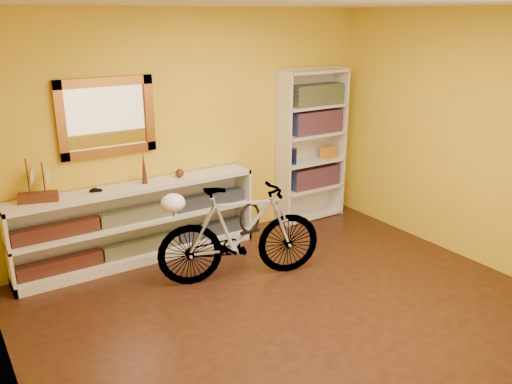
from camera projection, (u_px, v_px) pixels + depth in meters
floor at (299, 316)px, 4.65m from camera, size 4.50×4.00×0.01m
ceiling at (308, 2)px, 3.82m from camera, size 4.50×4.00×0.01m
back_wall at (192, 130)px, 5.83m from camera, size 4.50×0.01×2.60m
right_wall at (478, 140)px, 5.39m from camera, size 0.01×4.00×2.60m
gilt_mirror at (107, 117)px, 5.23m from camera, size 0.98×0.06×0.78m
wall_socket at (261, 205)px, 6.61m from camera, size 0.09×0.02×0.09m
console_unit at (139, 223)px, 5.57m from camera, size 2.60×0.35×0.85m
cd_row_lower at (141, 246)px, 5.64m from camera, size 2.50×0.13×0.14m
cd_row_upper at (139, 214)px, 5.52m from camera, size 2.50×0.13×0.14m
model_ship at (36, 180)px, 4.88m from camera, size 0.38×0.23×0.42m
toy_car at (96, 192)px, 5.22m from camera, size 0.00×0.00×0.00m
bronze_ornament at (144, 167)px, 5.43m from camera, size 0.06×0.06×0.35m
decorative_orb at (180, 173)px, 5.68m from camera, size 0.09×0.09×0.09m
bookcase at (312, 146)px, 6.62m from camera, size 0.90×0.30×1.90m
book_row_a at (314, 176)px, 6.77m from camera, size 0.70×0.22×0.26m
book_row_b at (316, 122)px, 6.54m from camera, size 0.70×0.22×0.28m
book_row_c at (317, 95)px, 6.44m from camera, size 0.70×0.22×0.25m
travel_mug at (293, 156)px, 6.47m from camera, size 0.09×0.09×0.20m
red_tin at (299, 99)px, 6.34m from camera, size 0.15×0.15×0.19m
yellow_bag at (329, 152)px, 6.75m from camera, size 0.23×0.18×0.15m
bicycle at (240, 233)px, 5.16m from camera, size 0.90×1.72×0.98m
helmet at (173, 203)px, 4.88m from camera, size 0.23×0.22×0.17m
u_lock at (250, 218)px, 5.14m from camera, size 0.23×0.02×0.23m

